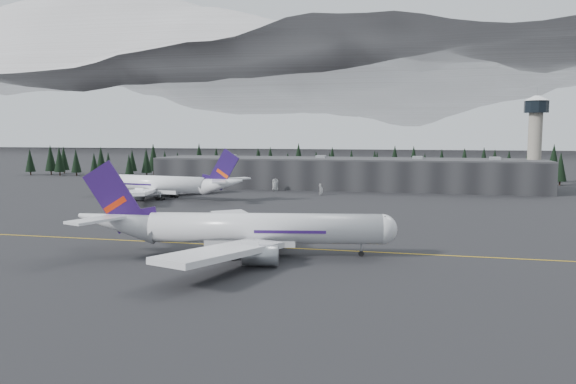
% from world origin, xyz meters
% --- Properties ---
extents(ground, '(1400.00, 1400.00, 0.00)m').
position_xyz_m(ground, '(0.00, 0.00, 0.00)').
color(ground, black).
rests_on(ground, ground).
extents(taxiline, '(400.00, 0.40, 0.02)m').
position_xyz_m(taxiline, '(0.00, -2.00, 0.01)').
color(taxiline, gold).
rests_on(taxiline, ground).
extents(terminal, '(160.00, 30.00, 12.60)m').
position_xyz_m(terminal, '(0.00, 125.00, 6.30)').
color(terminal, black).
rests_on(terminal, ground).
extents(control_tower, '(10.00, 10.00, 37.70)m').
position_xyz_m(control_tower, '(75.00, 128.00, 23.41)').
color(control_tower, gray).
rests_on(control_tower, ground).
extents(treeline, '(360.00, 20.00, 15.00)m').
position_xyz_m(treeline, '(0.00, 162.00, 7.50)').
color(treeline, black).
rests_on(treeline, ground).
extents(mountain_ridge, '(4400.00, 900.00, 420.00)m').
position_xyz_m(mountain_ridge, '(0.00, 1000.00, 0.00)').
color(mountain_ridge, white).
rests_on(mountain_ridge, ground).
extents(jet_main, '(60.71, 55.59, 17.97)m').
position_xyz_m(jet_main, '(-2.80, -10.41, 5.07)').
color(jet_main, silver).
rests_on(jet_main, ground).
extents(jet_parked, '(61.05, 55.96, 18.04)m').
position_xyz_m(jet_parked, '(-56.89, 71.68, 5.09)').
color(jet_parked, white).
rests_on(jet_parked, ground).
extents(gse_vehicle_a, '(3.67, 5.35, 1.36)m').
position_xyz_m(gse_vehicle_a, '(-25.48, 107.05, 0.68)').
color(gse_vehicle_a, silver).
rests_on(gse_vehicle_a, ground).
extents(gse_vehicle_b, '(4.59, 2.39, 1.49)m').
position_xyz_m(gse_vehicle_b, '(-4.80, 95.26, 0.75)').
color(gse_vehicle_b, silver).
rests_on(gse_vehicle_b, ground).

